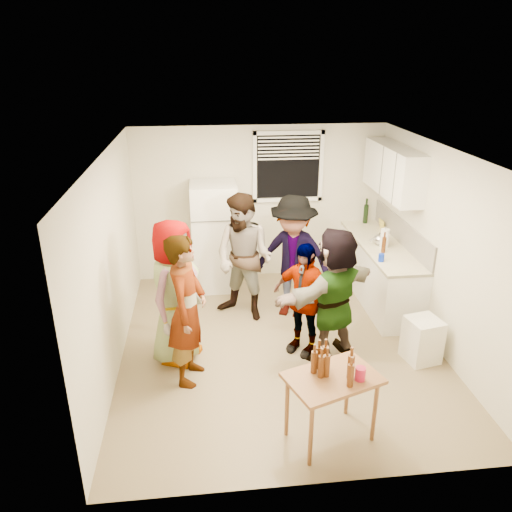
{
  "coord_description": "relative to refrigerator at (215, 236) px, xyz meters",
  "views": [
    {
      "loc": [
        -0.92,
        -5.48,
        3.56
      ],
      "look_at": [
        -0.27,
        0.29,
        1.15
      ],
      "focal_mm": 35.0,
      "sensor_mm": 36.0,
      "label": 1
    }
  ],
  "objects": [
    {
      "name": "guest_orange",
      "position": [
        1.35,
        -2.16,
        -0.85
      ],
      "size": [
        2.23,
        2.27,
        0.5
      ],
      "primitive_type": "imported",
      "rotation": [
        0.0,
        0.0,
        3.71
      ],
      "color": "#DC6343",
      "rests_on": "ground"
    },
    {
      "name": "wine_bottle",
      "position": [
        2.5,
        0.24,
        0.05
      ],
      "size": [
        0.08,
        0.08,
        0.31
      ],
      "primitive_type": "cylinder",
      "color": "black",
      "rests_on": "countertop"
    },
    {
      "name": "serving_table",
      "position": [
        0.98,
        -3.58,
        -0.85
      ],
      "size": [
        1.0,
        0.83,
        0.72
      ],
      "primitive_type": null,
      "rotation": [
        0.0,
        0.0,
        0.35
      ],
      "color": "brown",
      "rests_on": "ground"
    },
    {
      "name": "countertop",
      "position": [
        2.45,
        -0.73,
        0.03
      ],
      "size": [
        0.64,
        2.22,
        0.04
      ],
      "primitive_type": "cube",
      "color": "beige",
      "rests_on": "counter_lower"
    },
    {
      "name": "red_cup",
      "position": [
        1.22,
        -3.65,
        -0.13
      ],
      "size": [
        0.1,
        0.1,
        0.13
      ],
      "primitive_type": "cylinder",
      "color": "#A41432",
      "rests_on": "serving_table"
    },
    {
      "name": "upper_cabinets",
      "position": [
        2.58,
        -0.53,
        1.1
      ],
      "size": [
        0.34,
        1.6,
        0.7
      ],
      "primitive_type": "cube",
      "color": "white",
      "rests_on": "room"
    },
    {
      "name": "paper_towel",
      "position": [
        2.43,
        -0.85,
        0.05
      ],
      "size": [
        0.13,
        0.13,
        0.28
      ],
      "primitive_type": "cylinder",
      "color": "white",
      "rests_on": "countertop"
    },
    {
      "name": "refrigerator",
      "position": [
        0.0,
        0.0,
        0.0
      ],
      "size": [
        0.7,
        0.7,
        1.7
      ],
      "primitive_type": "cube",
      "color": "white",
      "rests_on": "ground"
    },
    {
      "name": "picture_frame",
      "position": [
        2.67,
        -0.08,
        0.12
      ],
      "size": [
        0.02,
        0.18,
        0.15
      ],
      "primitive_type": "cube",
      "color": "#EAD34C",
      "rests_on": "countertop"
    },
    {
      "name": "trash_bin",
      "position": [
        2.43,
        -2.38,
        -0.6
      ],
      "size": [
        0.45,
        0.45,
        0.56
      ],
      "primitive_type": "cube",
      "rotation": [
        0.0,
        0.0,
        0.21
      ],
      "color": "white",
      "rests_on": "ground"
    },
    {
      "name": "room",
      "position": [
        0.75,
        -1.88,
        -0.85
      ],
      "size": [
        4.0,
        4.5,
        2.5
      ],
      "primitive_type": null,
      "color": "beige",
      "rests_on": "ground"
    },
    {
      "name": "guest_back_right",
      "position": [
        1.05,
        -1.06,
        -0.85
      ],
      "size": [
        1.81,
        2.1,
        0.66
      ],
      "primitive_type": "imported",
      "rotation": [
        0.0,
        0.0,
        -0.45
      ],
      "color": "#414247",
      "rests_on": "ground"
    },
    {
      "name": "guest_back_left",
      "position": [
        0.37,
        -1.05,
        -0.85
      ],
      "size": [
        1.76,
        1.98,
        0.68
      ],
      "primitive_type": "imported",
      "rotation": [
        0.0,
        0.0,
        -0.62
      ],
      "color": "brown",
      "rests_on": "ground"
    },
    {
      "name": "window",
      "position": [
        1.2,
        0.33,
        1.0
      ],
      "size": [
        1.12,
        0.1,
        1.06
      ],
      "primitive_type": null,
      "color": "white",
      "rests_on": "room"
    },
    {
      "name": "blue_cup",
      "position": [
        2.21,
        -1.36,
        0.05
      ],
      "size": [
        0.08,
        0.08,
        0.11
      ],
      "primitive_type": "cylinder",
      "color": "#0C28AF",
      "rests_on": "countertop"
    },
    {
      "name": "counter_lower",
      "position": [
        2.45,
        -0.73,
        -0.42
      ],
      "size": [
        0.6,
        2.2,
        0.86
      ],
      "primitive_type": "cube",
      "color": "white",
      "rests_on": "ground"
    },
    {
      "name": "beer_bottle_counter",
      "position": [
        2.35,
        -1.05,
        0.05
      ],
      "size": [
        0.06,
        0.06,
        0.22
      ],
      "primitive_type": "cylinder",
      "color": "#47230C",
      "rests_on": "countertop"
    },
    {
      "name": "backsplash",
      "position": [
        2.74,
        -0.73,
        0.23
      ],
      "size": [
        0.03,
        2.2,
        0.36
      ],
      "primitive_type": "cube",
      "color": "#B7B1A7",
      "rests_on": "countertop"
    },
    {
      "name": "guest_stripe",
      "position": [
        -0.39,
        -2.43,
        -0.85
      ],
      "size": [
        1.88,
        1.06,
        0.43
      ],
      "primitive_type": "imported",
      "rotation": [
        0.0,
        0.0,
        1.32
      ],
      "color": "#141933",
      "rests_on": "ground"
    },
    {
      "name": "guest_grey",
      "position": [
        -0.54,
        -1.99,
        -0.85
      ],
      "size": [
        2.0,
        1.55,
        0.57
      ],
      "primitive_type": "imported",
      "rotation": [
        0.0,
        0.0,
        1.14
      ],
      "color": "gray",
      "rests_on": "ground"
    },
    {
      "name": "beer_bottle_table",
      "position": [
        1.13,
        -3.61,
        -0.13
      ],
      "size": [
        0.06,
        0.06,
        0.25
      ],
      "primitive_type": "cylinder",
      "color": "#47230C",
      "rests_on": "serving_table"
    },
    {
      "name": "guest_black",
      "position": [
        1.01,
        -2.02,
        -0.85
      ],
      "size": [
        1.63,
        1.66,
        0.36
      ],
      "primitive_type": "imported",
      "rotation": [
        0.0,
        0.0,
        -0.75
      ],
      "color": "black",
      "rests_on": "ground"
    },
    {
      "name": "kettle",
      "position": [
        2.4,
        -0.75,
        0.05
      ],
      "size": [
        0.27,
        0.24,
        0.2
      ],
      "primitive_type": null,
      "rotation": [
        0.0,
        0.0,
        0.19
      ],
      "color": "silver",
      "rests_on": "countertop"
    }
  ]
}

